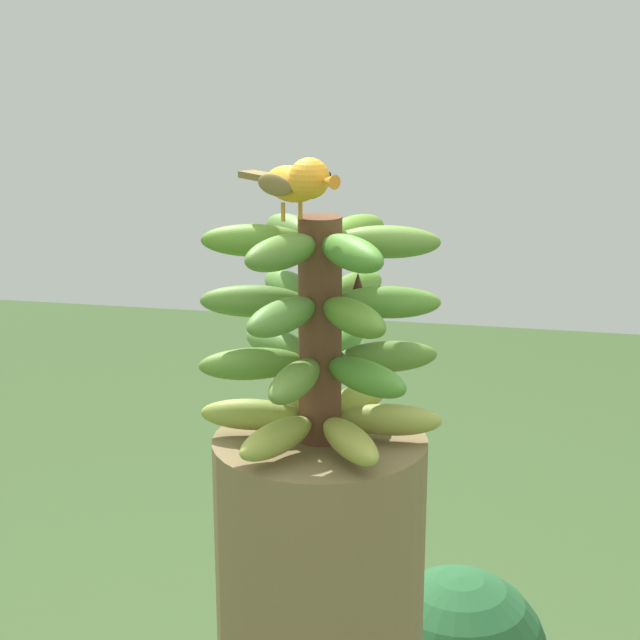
{
  "coord_description": "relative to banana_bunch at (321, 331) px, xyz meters",
  "views": [
    {
      "loc": [
        0.24,
        -1.17,
        1.44
      ],
      "look_at": [
        0.0,
        0.0,
        1.11
      ],
      "focal_mm": 57.66,
      "sensor_mm": 36.0,
      "label": 1
    }
  ],
  "objects": [
    {
      "name": "banana_bunch",
      "position": [
        0.0,
        0.0,
        0.0
      ],
      "size": [
        0.3,
        0.3,
        0.28
      ],
      "color": "brown",
      "rests_on": "banana_tree"
    },
    {
      "name": "perched_bird",
      "position": [
        -0.02,
        -0.04,
        0.19
      ],
      "size": [
        0.15,
        0.13,
        0.08
      ],
      "color": "#C68933",
      "rests_on": "banana_bunch"
    }
  ]
}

